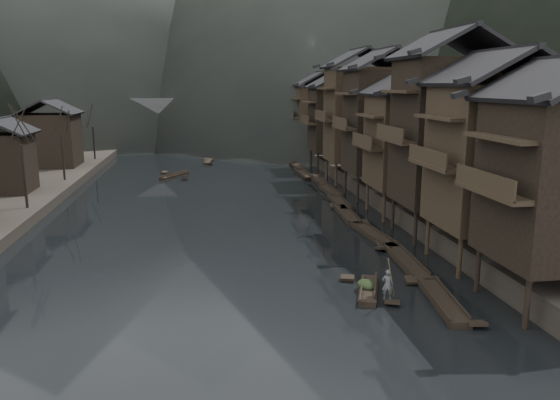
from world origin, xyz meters
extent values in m
plane|color=black|center=(0.00, 0.00, 0.00)|extent=(300.00, 300.00, 0.00)
cube|color=#2D2823|center=(35.00, 40.00, 0.90)|extent=(40.00, 200.00, 1.80)
cylinder|color=black|center=(14.20, -10.40, 1.30)|extent=(0.30, 0.30, 2.90)
cylinder|color=black|center=(14.20, -5.60, 1.30)|extent=(0.30, 0.30, 2.90)
cylinder|color=black|center=(16.95, -5.60, 1.30)|extent=(0.30, 0.30, 2.90)
cube|color=#32291C|center=(13.30, -8.00, 6.26)|extent=(1.20, 5.70, 0.25)
cylinder|color=#32291C|center=(14.20, -3.40, 1.30)|extent=(0.30, 0.30, 2.90)
cylinder|color=#32291C|center=(14.20, 1.40, 1.30)|extent=(0.30, 0.30, 2.90)
cylinder|color=#32291C|center=(16.95, -3.40, 1.30)|extent=(0.30, 0.30, 2.90)
cylinder|color=#32291C|center=(16.95, 1.40, 1.30)|extent=(0.30, 0.30, 2.90)
cube|color=#32291C|center=(17.30, -1.00, 7.04)|extent=(7.00, 6.00, 8.87)
cube|color=#32291C|center=(13.30, -1.00, 6.59)|extent=(1.20, 5.70, 0.25)
cylinder|color=black|center=(14.20, 3.60, 1.30)|extent=(0.30, 0.30, 2.90)
cylinder|color=black|center=(14.20, 8.40, 1.30)|extent=(0.30, 0.30, 2.90)
cylinder|color=black|center=(16.95, 3.60, 1.30)|extent=(0.30, 0.30, 2.90)
cylinder|color=black|center=(16.95, 8.40, 1.30)|extent=(0.30, 0.30, 2.90)
cube|color=black|center=(17.30, 6.00, 7.98)|extent=(7.00, 6.00, 10.76)
cube|color=#32291C|center=(13.30, 6.00, 7.44)|extent=(1.20, 5.70, 0.25)
cylinder|color=#32291C|center=(14.20, 10.60, 1.30)|extent=(0.30, 0.30, 2.90)
cylinder|color=#32291C|center=(14.20, 15.40, 1.30)|extent=(0.30, 0.30, 2.90)
cylinder|color=#32291C|center=(16.95, 10.60, 1.30)|extent=(0.30, 0.30, 2.90)
cylinder|color=#32291C|center=(16.95, 15.40, 1.30)|extent=(0.30, 0.30, 2.90)
cube|color=#32291C|center=(17.30, 13.00, 6.61)|extent=(7.00, 6.00, 8.01)
cube|color=#32291C|center=(13.30, 13.00, 6.21)|extent=(1.20, 5.70, 0.25)
cylinder|color=black|center=(14.20, 18.60, 1.30)|extent=(0.30, 0.30, 2.90)
cylinder|color=black|center=(14.20, 23.40, 1.30)|extent=(0.30, 0.30, 2.90)
cylinder|color=black|center=(16.95, 18.60, 1.30)|extent=(0.30, 0.30, 2.90)
cylinder|color=black|center=(16.95, 23.40, 1.30)|extent=(0.30, 0.30, 2.90)
cube|color=black|center=(17.30, 21.00, 7.73)|extent=(7.00, 6.00, 10.26)
cube|color=#32291C|center=(13.30, 21.00, 7.22)|extent=(1.20, 5.70, 0.25)
cylinder|color=#32291C|center=(14.20, 27.60, 1.30)|extent=(0.30, 0.30, 2.90)
cylinder|color=#32291C|center=(14.20, 32.40, 1.30)|extent=(0.30, 0.30, 2.90)
cylinder|color=#32291C|center=(16.95, 27.60, 1.30)|extent=(0.30, 0.30, 2.90)
cylinder|color=#32291C|center=(16.95, 32.40, 1.30)|extent=(0.30, 0.30, 2.90)
cube|color=#32291C|center=(17.30, 30.00, 8.00)|extent=(7.00, 6.00, 10.80)
cube|color=#32291C|center=(13.30, 30.00, 7.46)|extent=(1.20, 5.70, 0.25)
cylinder|color=black|center=(14.20, 37.60, 1.30)|extent=(0.30, 0.30, 2.90)
cylinder|color=black|center=(14.20, 42.40, 1.30)|extent=(0.30, 0.30, 2.90)
cylinder|color=black|center=(16.95, 37.60, 1.30)|extent=(0.30, 0.30, 2.90)
cylinder|color=black|center=(16.95, 42.40, 1.30)|extent=(0.30, 0.30, 2.90)
cube|color=black|center=(17.30, 40.00, 6.82)|extent=(7.00, 6.00, 8.44)
cube|color=#32291C|center=(13.30, 40.00, 6.40)|extent=(1.20, 5.70, 0.25)
cylinder|color=#32291C|center=(14.20, 49.60, 1.30)|extent=(0.30, 0.30, 2.90)
cylinder|color=#32291C|center=(14.20, 54.40, 1.30)|extent=(0.30, 0.30, 2.90)
cylinder|color=#32291C|center=(16.95, 49.60, 1.30)|extent=(0.30, 0.30, 2.90)
cylinder|color=#32291C|center=(16.95, 54.40, 1.30)|extent=(0.30, 0.30, 2.90)
cube|color=#32291C|center=(17.30, 52.00, 6.93)|extent=(7.00, 6.00, 8.65)
cube|color=#32291C|center=(13.30, 52.00, 6.49)|extent=(1.20, 5.70, 0.25)
cube|color=black|center=(-20.50, 24.00, 4.10)|extent=(5.00, 5.00, 5.80)
cube|color=black|center=(-20.50, 42.00, 4.60)|extent=(6.50, 6.50, 6.80)
cylinder|color=black|center=(-17.00, 16.21, 3.96)|extent=(0.24, 0.24, 5.52)
cylinder|color=black|center=(-17.00, 30.66, 3.83)|extent=(0.24, 0.24, 5.25)
cylinder|color=black|center=(-17.00, 48.39, 3.49)|extent=(0.24, 0.24, 4.57)
cube|color=black|center=(11.51, -6.95, 0.15)|extent=(1.89, 6.48, 0.30)
cube|color=black|center=(11.51, -6.95, 0.33)|extent=(1.93, 6.36, 0.10)
cube|color=black|center=(11.13, -3.90, 0.29)|extent=(1.03, 0.90, 0.34)
cube|color=black|center=(11.90, -9.99, 0.29)|extent=(1.03, 0.90, 0.34)
cube|color=black|center=(12.01, -0.09, 0.15)|extent=(1.56, 7.68, 0.30)
cube|color=black|center=(12.01, -0.09, 0.33)|extent=(1.61, 7.53, 0.10)
cube|color=black|center=(11.78, 3.57, 0.29)|extent=(0.99, 0.99, 0.37)
cube|color=black|center=(12.23, -3.74, 0.29)|extent=(0.99, 0.99, 0.37)
cube|color=black|center=(11.82, 6.22, 0.15)|extent=(1.82, 7.64, 0.30)
cube|color=black|center=(11.82, 6.22, 0.33)|extent=(1.86, 7.49, 0.10)
cube|color=black|center=(12.17, 9.83, 0.29)|extent=(1.02, 1.01, 0.36)
cube|color=black|center=(11.48, 2.60, 0.29)|extent=(1.02, 1.01, 0.36)
cube|color=black|center=(11.54, 12.90, 0.15)|extent=(1.47, 7.35, 0.30)
cube|color=black|center=(11.54, 12.90, 0.33)|extent=(1.52, 7.20, 0.10)
cube|color=black|center=(11.36, 16.40, 0.29)|extent=(0.98, 0.94, 0.36)
cube|color=black|center=(11.72, 9.40, 0.29)|extent=(0.98, 0.94, 0.36)
cube|color=black|center=(12.14, 17.69, 0.15)|extent=(1.24, 6.20, 0.30)
cube|color=black|center=(12.14, 17.69, 0.33)|extent=(1.30, 6.08, 0.10)
cube|color=black|center=(12.07, 20.66, 0.29)|extent=(0.95, 0.78, 0.33)
cube|color=black|center=(12.21, 14.73, 0.29)|extent=(0.95, 0.78, 0.33)
cube|color=black|center=(12.56, 23.48, 0.15)|extent=(1.34, 5.94, 0.30)
cube|color=black|center=(12.56, 23.48, 0.33)|extent=(1.39, 5.82, 0.10)
cube|color=black|center=(12.68, 26.31, 0.29)|extent=(0.96, 0.77, 0.32)
cube|color=black|center=(12.44, 20.65, 0.29)|extent=(0.96, 0.77, 0.32)
cube|color=black|center=(12.73, 30.65, 0.15)|extent=(1.18, 6.47, 0.30)
cube|color=black|center=(12.73, 30.65, 0.33)|extent=(1.23, 6.34, 0.10)
cube|color=black|center=(12.69, 33.74, 0.29)|extent=(0.94, 0.81, 0.34)
cube|color=black|center=(12.77, 27.55, 0.29)|extent=(0.94, 0.81, 0.34)
cube|color=black|center=(11.85, 35.64, 0.15)|extent=(1.29, 7.28, 0.30)
cube|color=black|center=(11.85, 35.64, 0.33)|extent=(1.34, 7.13, 0.10)
cube|color=black|center=(11.94, 39.12, 0.29)|extent=(0.96, 0.91, 0.36)
cube|color=black|center=(11.76, 32.16, 0.29)|extent=(0.96, 0.91, 0.36)
cube|color=black|center=(12.16, 41.82, 0.15)|extent=(1.12, 6.69, 0.30)
cube|color=black|center=(12.16, 41.82, 0.33)|extent=(1.17, 6.56, 0.10)
cube|color=black|center=(12.15, 45.02, 0.29)|extent=(0.94, 0.83, 0.34)
cube|color=black|center=(12.17, 38.61, 0.29)|extent=(0.94, 0.83, 0.34)
cube|color=black|center=(12.18, 47.15, 0.15)|extent=(1.72, 5.94, 0.30)
cube|color=black|center=(12.18, 47.15, 0.33)|extent=(1.77, 5.83, 0.10)
cube|color=black|center=(12.48, 49.95, 0.29)|extent=(1.01, 0.82, 0.32)
cube|color=black|center=(11.88, 44.36, 0.29)|extent=(1.01, 0.82, 0.32)
cube|color=black|center=(-4.60, 36.77, 0.15)|extent=(3.63, 5.44, 0.30)
cube|color=black|center=(-4.60, 36.77, 0.33)|extent=(3.62, 5.36, 0.10)
cube|color=black|center=(-5.93, 39.15, 0.29)|extent=(1.08, 1.03, 0.32)
cube|color=black|center=(-3.28, 34.40, 0.29)|extent=(1.08, 1.03, 0.32)
cube|color=black|center=(-0.15, 49.00, 0.15)|extent=(1.47, 5.09, 0.30)
cube|color=black|center=(-0.15, 49.00, 0.33)|extent=(1.51, 4.99, 0.10)
cube|color=black|center=(-0.37, 51.40, 0.29)|extent=(0.91, 0.70, 0.30)
cube|color=black|center=(0.08, 46.61, 0.29)|extent=(0.91, 0.70, 0.30)
cube|color=black|center=(5.50, 57.56, 0.15)|extent=(2.10, 5.88, 0.30)
cube|color=black|center=(5.50, 57.56, 0.33)|extent=(2.12, 5.77, 0.10)
cube|color=black|center=(4.97, 60.28, 0.29)|extent=(0.97, 0.87, 0.32)
cube|color=black|center=(6.04, 54.83, 0.29)|extent=(0.97, 0.87, 0.32)
cube|color=black|center=(2.49, 71.33, 0.15)|extent=(3.51, 5.58, 0.30)
cube|color=black|center=(2.49, 71.33, 0.33)|extent=(3.50, 5.50, 0.10)
cube|color=black|center=(3.75, 73.79, 0.29)|extent=(1.08, 1.02, 0.32)
cube|color=black|center=(1.23, 68.87, 0.29)|extent=(1.08, 1.02, 0.32)
cube|color=#4C4C4F|center=(0.00, 72.00, 7.20)|extent=(40.00, 6.00, 1.60)
cube|color=#4C4C4F|center=(0.00, 69.30, 8.50)|extent=(40.00, 0.50, 1.00)
cube|color=#4C4C4F|center=(0.00, 74.70, 8.50)|extent=(40.00, 0.50, 1.00)
cube|color=#4C4C4F|center=(-14.00, 72.00, 3.20)|extent=(3.20, 6.00, 6.40)
cube|color=#4C4C4F|center=(-4.50, 72.00, 3.20)|extent=(3.20, 6.00, 6.40)
cube|color=#4C4C4F|center=(4.50, 72.00, 3.20)|extent=(3.20, 6.00, 6.40)
cube|color=#4C4C4F|center=(14.00, 72.00, 3.20)|extent=(3.20, 6.00, 6.40)
cube|color=black|center=(8.09, -4.93, 0.15)|extent=(2.33, 4.40, 0.30)
cube|color=black|center=(8.09, -4.93, 0.33)|extent=(2.34, 4.33, 0.10)
cube|color=black|center=(7.40, -2.97, 0.29)|extent=(0.94, 0.78, 0.28)
cube|color=black|center=(8.78, -6.89, 0.29)|extent=(0.94, 0.78, 0.28)
ellipsoid|color=black|center=(8.02, -4.72, 0.74)|extent=(1.04, 1.36, 0.62)
imported|color=#5B5C5E|center=(8.64, -6.48, 1.27)|extent=(0.72, 0.59, 1.68)
cylinder|color=#8C7A51|center=(8.84, -6.48, 3.67)|extent=(1.27, 2.09, 3.12)
camera|label=1|loc=(-0.93, -32.91, 11.51)|focal=35.00mm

